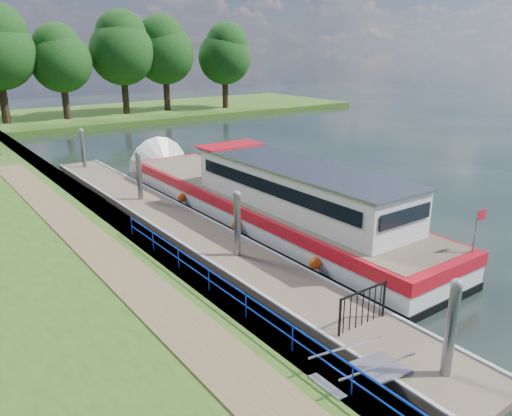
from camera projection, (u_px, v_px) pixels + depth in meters
ground at (426, 377)px, 12.62m from camera, size 160.00×160.00×0.00m
bank_edge at (111, 222)px, 22.61m from camera, size 1.10×90.00×0.78m
far_bank at (117, 114)px, 59.23m from camera, size 60.00×18.00×0.60m
footpath at (133, 280)px, 16.06m from camera, size 1.60×40.00×0.05m
blue_fence at (268, 315)px, 12.98m from camera, size 0.04×18.04×0.72m
pontoon at (182, 227)px, 22.56m from camera, size 2.50×30.00×0.56m
mooring_piles at (181, 204)px, 22.22m from camera, size 0.30×27.30×3.55m
gangway at (362, 373)px, 11.78m from camera, size 2.58×1.00×0.92m
gate_panel at (363, 302)px, 13.96m from camera, size 1.85×0.05×1.15m
barge at (257, 199)px, 23.66m from camera, size 4.36×21.15×4.78m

